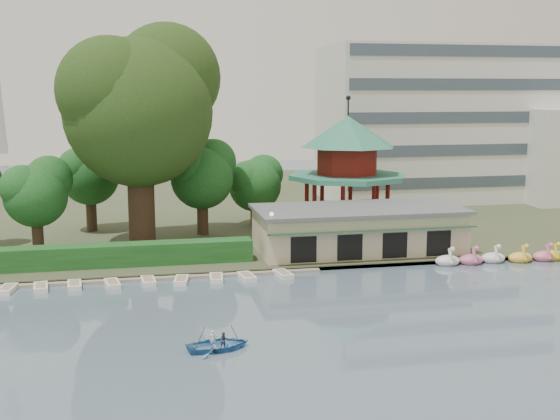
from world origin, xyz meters
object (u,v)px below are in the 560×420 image
object	(u,v)px
boathouse	(358,229)
rowboat_with_passengers	(218,341)
dock	(106,280)
pavilion	(347,161)
big_tree	(140,101)

from	to	relation	value
boathouse	rowboat_with_passengers	xyz separation A→B (m)	(-15.14, -21.07, -1.84)
dock	pavilion	size ratio (longest dim) A/B	2.52
big_tree	pavilion	bearing A→B (deg)	10.30
boathouse	rowboat_with_passengers	distance (m)	26.01
dock	big_tree	distance (m)	17.77
boathouse	rowboat_with_passengers	bearing A→B (deg)	-125.70
dock	big_tree	bearing A→B (deg)	73.88
pavilion	big_tree	xyz separation A→B (m)	(-20.82, -3.78, 6.21)
big_tree	rowboat_with_passengers	world-z (taller)	big_tree
boathouse	big_tree	size ratio (longest dim) A/B	0.91
big_tree	rowboat_with_passengers	distance (m)	30.55
dock	big_tree	xyz separation A→B (m)	(3.18, 11.02, 13.57)
rowboat_with_passengers	pavilion	bearing A→B (deg)	61.13
boathouse	pavilion	world-z (taller)	pavilion
pavilion	boathouse	bearing A→B (deg)	-101.28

